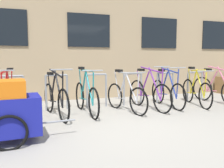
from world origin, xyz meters
TOP-DOWN VIEW (x-y plane):
  - ground_plane at (0.00, 0.00)m, footprint 42.00×42.00m
  - storefront_building at (-0.00, 6.79)m, footprint 28.00×7.22m
  - bike_rack at (-0.11, 1.90)m, footprint 6.55×0.05m
  - bicycle_red at (-2.13, 1.28)m, footprint 0.44×1.67m
  - bicycle_silver at (0.42, 1.21)m, footprint 0.53×1.56m
  - bicycle_blue at (1.65, 1.41)m, footprint 0.44×1.67m
  - bicycle_teal at (-0.52, 1.31)m, footprint 0.44×1.78m
  - bicycle_black at (-1.20, 1.22)m, footprint 0.51×1.73m
  - bicycle_yellow at (2.48, 1.32)m, footprint 0.49×1.64m
  - bicycle_pink at (3.23, 1.40)m, footprint 0.44×1.74m
  - bicycle_purple at (1.07, 1.32)m, footprint 0.44×1.74m
  - bike_trailer at (-2.02, -0.17)m, footprint 1.47×0.74m

SIDE VIEW (x-z plane):
  - ground_plane at x=0.00m, z-range 0.00..0.00m
  - bicycle_silver at x=0.42m, z-range -0.14..0.87m
  - bicycle_blue at x=1.65m, z-range -0.15..0.91m
  - bicycle_yellow at x=2.48m, z-range -0.14..0.90m
  - bicycle_red at x=-2.13m, z-range -0.15..0.91m
  - bicycle_black at x=-1.20m, z-range -0.15..0.91m
  - bicycle_teal at x=-0.52m, z-range -0.15..0.92m
  - bicycle_purple at x=1.07m, z-range -0.16..0.93m
  - bicycle_pink at x=3.23m, z-range -0.15..0.94m
  - bike_trailer at x=-2.02m, z-range 0.01..0.96m
  - bike_rack at x=-0.11m, z-range 0.08..0.96m
  - storefront_building at x=0.00m, z-range 0.00..4.64m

